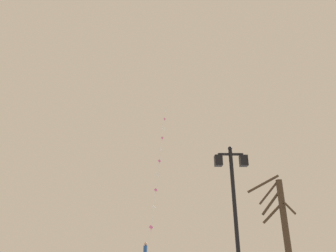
{
  "coord_description": "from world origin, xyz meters",
  "views": [
    {
      "loc": [
        0.14,
        -2.25,
        1.34
      ],
      "look_at": [
        0.51,
        17.22,
        9.19
      ],
      "focal_mm": 32.33,
      "sensor_mm": 36.0,
      "label": 1
    }
  ],
  "objects": [
    {
      "name": "twin_lantern_lamp_post",
      "position": [
        2.69,
        8.61,
        3.38
      ],
      "size": [
        1.22,
        0.28,
        4.9
      ],
      "color": "black",
      "rests_on": "ground_plane"
    },
    {
      "name": "bare_tree",
      "position": [
        5.23,
        11.01,
        2.31
      ],
      "size": [
        1.63,
        2.08,
        4.36
      ],
      "color": "#423323",
      "rests_on": "ground_plane"
    },
    {
      "name": "kite_train",
      "position": [
        -0.21,
        29.14,
        9.79
      ],
      "size": [
        1.73,
        13.21,
        19.0
      ],
      "color": "brown",
      "rests_on": "ground_plane"
    }
  ]
}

